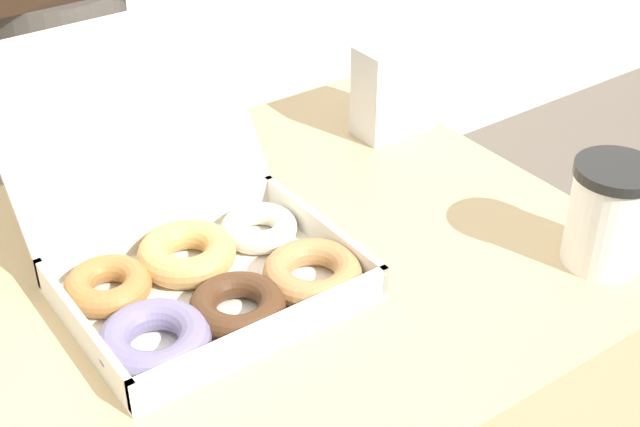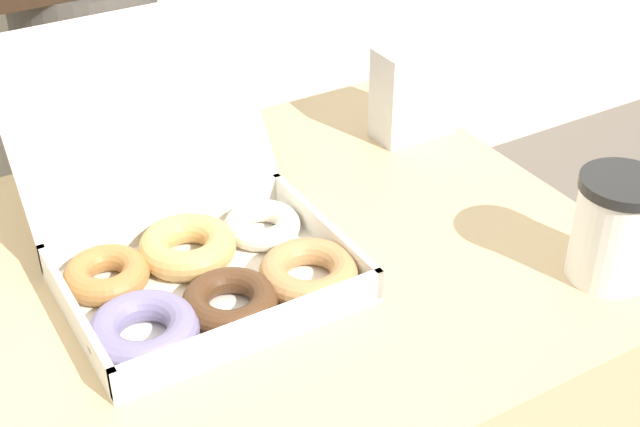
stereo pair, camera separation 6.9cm
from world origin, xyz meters
The scene contains 3 objects.
donut_box centered at (-0.04, 0.00, 0.75)m, with size 0.34×0.38×0.24m.
coffee_cup centered at (0.35, -0.23, 0.78)m, with size 0.09×0.09×0.12m.
napkin_holder centered at (0.36, 0.15, 0.78)m, with size 0.11×0.06×0.13m.
Camera 2 is at (-0.33, -0.74, 1.32)m, focal length 50.00 mm.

